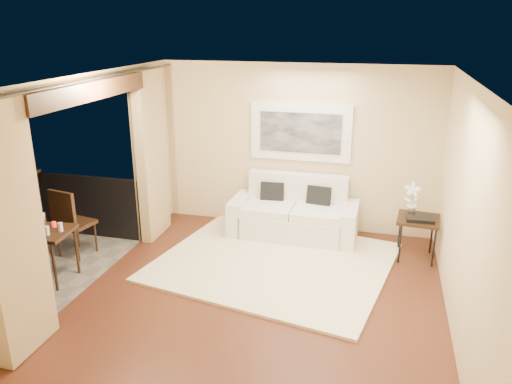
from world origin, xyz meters
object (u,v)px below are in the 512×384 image
(side_table, at_px, (418,222))
(balcony_chair_near, at_px, (20,229))
(sofa, at_px, (294,215))
(bistro_table, at_px, (47,237))
(orchid, at_px, (412,198))
(balcony_chair_far, at_px, (69,218))
(ice_bucket, at_px, (39,219))

(side_table, bearing_deg, balcony_chair_near, -161.12)
(sofa, height_order, side_table, sofa)
(bistro_table, bearing_deg, orchid, 23.93)
(side_table, xyz_separation_m, balcony_chair_far, (-4.88, -1.23, 0.04))
(sofa, relative_size, bistro_table, 2.85)
(sofa, distance_m, orchid, 1.86)
(bistro_table, height_order, ice_bucket, ice_bucket)
(sofa, height_order, ice_bucket, sofa)
(sofa, bearing_deg, side_table, -10.51)
(bistro_table, relative_size, ice_bucket, 3.54)
(side_table, distance_m, ice_bucket, 5.25)
(sofa, bearing_deg, bistro_table, -140.67)
(balcony_chair_far, bearing_deg, balcony_chair_near, 68.42)
(side_table, distance_m, balcony_chair_near, 5.55)
(balcony_chair_near, bearing_deg, sofa, 16.01)
(sofa, bearing_deg, orchid, -6.14)
(balcony_chair_far, bearing_deg, sofa, -140.44)
(bistro_table, distance_m, balcony_chair_far, 0.69)
(balcony_chair_far, height_order, balcony_chair_near, balcony_chair_near)
(balcony_chair_near, bearing_deg, side_table, 2.14)
(balcony_chair_near, height_order, ice_bucket, balcony_chair_near)
(sofa, relative_size, balcony_chair_near, 1.85)
(balcony_chair_far, bearing_deg, ice_bucket, 95.65)
(orchid, bearing_deg, sofa, 172.91)
(balcony_chair_far, xyz_separation_m, balcony_chair_near, (-0.37, -0.56, 0.03))
(balcony_chair_far, distance_m, ice_bucket, 0.58)
(sofa, height_order, orchid, orchid)
(orchid, xyz_separation_m, ice_bucket, (-4.83, -1.93, -0.05))
(balcony_chair_near, bearing_deg, bistro_table, -29.16)
(sofa, relative_size, side_table, 3.21)
(balcony_chair_far, distance_m, balcony_chair_near, 0.67)
(sofa, xyz_separation_m, bistro_table, (-2.88, -2.28, 0.29))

